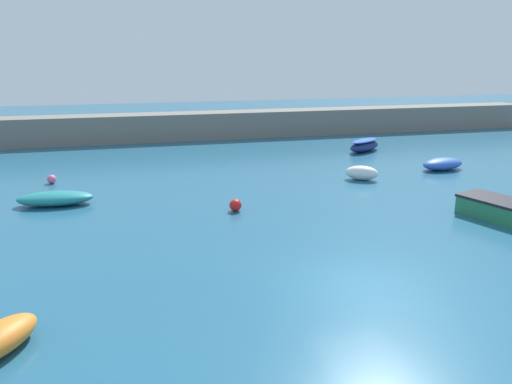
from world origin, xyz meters
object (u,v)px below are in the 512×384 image
Objects in this scene: dinghy_near_pier at (362,173)px; rowboat_blue_near at (442,164)px; rowboat_with_red_cover at (364,145)px; mooring_buoy_red at (235,205)px; rowboat_white_midwater at (55,198)px; mooring_buoy_pink at (52,179)px.

dinghy_near_pier is 6.00m from rowboat_blue_near.
mooring_buoy_red is at bearing -168.68° from rowboat_with_red_cover.
rowboat_blue_near is 0.83× the size of rowboat_white_midwater.
rowboat_with_red_cover is 6.13× the size of mooring_buoy_red.
rowboat_blue_near is at bearing 9.31° from rowboat_white_midwater.
mooring_buoy_pink is at bearing 158.98° from rowboat_with_red_cover.
rowboat_white_midwater is (-19.97, -8.45, -0.13)m from rowboat_with_red_cover.
dinghy_near_pier is at bearing 7.26° from rowboat_white_midwater.
rowboat_blue_near is 22.04m from rowboat_white_midwater.
mooring_buoy_red is at bearing -169.11° from rowboat_blue_near.
rowboat_blue_near is (5.90, 1.09, -0.04)m from dinghy_near_pier.
rowboat_with_red_cover reaches higher than mooring_buoy_pink.
mooring_buoy_pink is 0.87× the size of mooring_buoy_red.
rowboat_with_red_cover reaches higher than rowboat_white_midwater.
rowboat_with_red_cover is 21.10m from mooring_buoy_pink.
rowboat_blue_near is 6.83m from rowboat_with_red_cover.
dinghy_near_pier reaches higher than rowboat_blue_near.
mooring_buoy_pink is (-22.67, 2.38, -0.12)m from rowboat_blue_near.
mooring_buoy_red is at bearing -122.30° from dinghy_near_pier.
mooring_buoy_pink is 11.36m from mooring_buoy_red.
mooring_buoy_pink is (-16.78, 3.47, -0.16)m from dinghy_near_pier.
rowboat_white_midwater reaches higher than mooring_buoy_pink.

